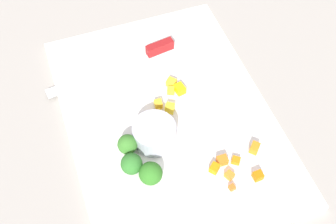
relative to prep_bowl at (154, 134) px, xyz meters
The scene contains 20 objects.
ground_plane 0.07m from the prep_bowl, 43.96° to the right, with size 4.00×4.00×0.00m, color gray.
cutting_board 0.07m from the prep_bowl, 43.96° to the right, with size 0.55×0.39×0.01m, color white.
prep_bowl is the anchor object (origin of this frame).
chef_knife 0.21m from the prep_bowl, ahead, with size 0.06×0.29×0.02m.
carrot_dice_0 0.17m from the prep_bowl, 145.99° to the right, with size 0.01×0.01×0.01m, color orange.
carrot_dice_1 0.16m from the prep_bowl, 127.60° to the right, with size 0.01×0.02×0.01m, color orange.
carrot_dice_2 0.13m from the prep_bowl, 140.42° to the right, with size 0.02×0.01×0.01m, color orange.
carrot_dice_3 0.16m from the prep_bowl, 139.81° to the right, with size 0.02×0.01×0.01m, color orange.
carrot_dice_4 0.13m from the prep_bowl, 131.46° to the right, with size 0.02×0.02×0.02m, color orange.
carrot_dice_5 0.19m from the prep_bowl, 117.02° to the right, with size 0.01×0.02×0.02m, color orange.
carrot_dice_6 0.20m from the prep_bowl, 133.02° to the right, with size 0.02×0.02×0.01m, color orange.
pepper_dice_0 0.07m from the prep_bowl, 43.34° to the right, with size 0.02×0.02×0.02m, color yellow.
pepper_dice_1 0.06m from the prep_bowl, 27.82° to the right, with size 0.02×0.02×0.01m, color yellow.
pepper_dice_2 0.14m from the prep_bowl, 33.37° to the right, with size 0.02×0.02×0.01m, color yellow.
pepper_dice_3 0.08m from the prep_bowl, 24.05° to the right, with size 0.02×0.01×0.02m, color yellow.
pepper_dice_4 0.12m from the prep_bowl, 35.24° to the right, with size 0.01×0.01×0.01m, color yellow.
pepper_dice_5 0.13m from the prep_bowl, 42.88° to the right, with size 0.02×0.02×0.02m, color yellow.
broccoli_floret_0 0.08m from the prep_bowl, 129.03° to the left, with size 0.04×0.04×0.04m.
broccoli_floret_1 0.08m from the prep_bowl, 156.79° to the left, with size 0.04×0.04×0.04m.
broccoli_floret_2 0.05m from the prep_bowl, 97.31° to the left, with size 0.04×0.04×0.04m.
Camera 1 is at (-0.44, 0.16, 0.70)m, focal length 45.43 mm.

